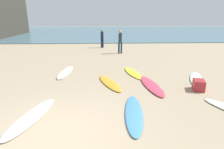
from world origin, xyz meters
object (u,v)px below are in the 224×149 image
at_px(beach_cooler, 199,85).
at_px(surfboard_2, 134,113).
at_px(beachgoer_mid, 102,38).
at_px(surfboard_1, 151,85).
at_px(surfboard_6, 196,79).
at_px(beachgoer_near, 120,40).
at_px(surfboard_4, 32,116).
at_px(surfboard_0, 110,83).
at_px(surfboard_3, 133,73).
at_px(surfboard_7, 66,72).

bearing_deg(beach_cooler, surfboard_2, -148.21).
xyz_separation_m(surfboard_2, beach_cooler, (2.86, 1.77, 0.17)).
xyz_separation_m(beachgoer_mid, beach_cooler, (3.88, -11.05, -0.75)).
relative_size(surfboard_1, surfboard_6, 1.06).
height_order(surfboard_6, beach_cooler, beach_cooler).
distance_m(surfboard_1, beachgoer_near, 7.58).
relative_size(surfboard_1, surfboard_4, 1.04).
bearing_deg(beachgoer_mid, surfboard_0, 44.05).
bearing_deg(surfboard_6, surfboard_4, -130.55).
xyz_separation_m(surfboard_1, surfboard_2, (-1.10, -2.26, -0.01)).
relative_size(surfboard_3, beach_cooler, 4.01).
bearing_deg(surfboard_6, surfboard_0, -151.56).
bearing_deg(surfboard_3, beachgoer_near, 80.63).
distance_m(surfboard_2, beachgoer_near, 9.81).
distance_m(surfboard_6, beach_cooler, 1.34).
bearing_deg(surfboard_1, surfboard_2, 58.88).
height_order(surfboard_1, beachgoer_near, beachgoer_near).
distance_m(surfboard_6, surfboard_7, 6.45).
height_order(beachgoer_near, beachgoer_mid, beachgoer_near).
distance_m(surfboard_3, beach_cooler, 3.27).
distance_m(surfboard_4, beach_cooler, 6.11).
distance_m(surfboard_0, surfboard_3, 1.94).
xyz_separation_m(surfboard_2, beachgoer_near, (0.44, 9.75, 1.00)).
distance_m(surfboard_0, beach_cooler, 3.61).
relative_size(surfboard_0, surfboard_7, 0.92).
height_order(surfboard_6, surfboard_7, surfboard_6).
height_order(surfboard_2, beachgoer_mid, beachgoer_mid).
distance_m(surfboard_4, surfboard_7, 4.51).
relative_size(surfboard_1, surfboard_2, 1.02).
relative_size(surfboard_7, beach_cooler, 4.49).
distance_m(surfboard_1, surfboard_2, 2.52).
bearing_deg(surfboard_2, surfboard_4, -171.68).
bearing_deg(surfboard_1, surfboard_6, -167.46).
height_order(surfboard_1, surfboard_3, surfboard_1).
xyz_separation_m(surfboard_0, surfboard_7, (-2.26, 1.78, -0.00)).
relative_size(surfboard_1, surfboard_3, 1.13).
relative_size(surfboard_4, beach_cooler, 4.35).
height_order(surfboard_3, beach_cooler, beach_cooler).
bearing_deg(surfboard_7, surfboard_3, 179.19).
bearing_deg(surfboard_6, surfboard_3, -178.86).
height_order(surfboard_3, surfboard_7, surfboard_7).
relative_size(surfboard_0, beachgoer_mid, 1.32).
bearing_deg(surfboard_3, surfboard_1, -86.57).
height_order(surfboard_3, surfboard_6, surfboard_6).
distance_m(surfboard_6, beachgoer_near, 7.44).
bearing_deg(beach_cooler, surfboard_7, 155.15).
bearing_deg(surfboard_6, beachgoer_mid, 137.87).
height_order(surfboard_1, surfboard_4, surfboard_1).
height_order(surfboard_2, beachgoer_near, beachgoer_near).
distance_m(surfboard_3, surfboard_4, 5.53).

